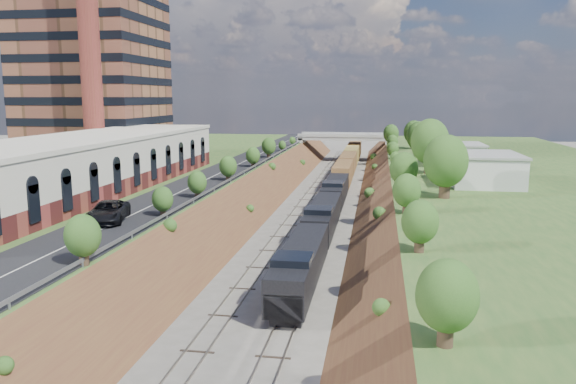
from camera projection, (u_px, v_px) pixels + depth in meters
name	position (u px, v px, depth m)	size (l,w,h in m)	color
platform_left	(126.00, 183.00, 94.83)	(44.00, 180.00, 5.00)	#305925
platform_right	(538.00, 194.00, 84.41)	(44.00, 180.00, 5.00)	#305925
embankment_left	(253.00, 202.00, 91.78)	(7.07, 180.00, 7.07)	brown
embankment_right	(389.00, 206.00, 88.30)	(7.07, 180.00, 7.07)	brown
rail_left_track	(304.00, 203.00, 90.44)	(1.58, 180.00, 0.18)	gray
rail_right_track	(336.00, 204.00, 89.62)	(1.58, 180.00, 0.18)	gray
road	(226.00, 171.00, 91.64)	(8.00, 180.00, 0.10)	black
guardrail	(250.00, 168.00, 90.72)	(0.10, 171.00, 0.70)	#99999E
commercial_building	(84.00, 164.00, 71.62)	(14.30, 62.30, 7.00)	maroon
highrise_tower	(90.00, 9.00, 103.15)	(22.00, 22.00, 53.90)	brown
smokestack	(89.00, 45.00, 87.64)	(3.20, 3.20, 40.00)	maroon
overpass	(344.00, 143.00, 149.55)	(24.50, 8.30, 7.40)	gray
white_building_near	(484.00, 170.00, 77.37)	(9.00, 12.00, 4.00)	silver
white_building_far	(458.00, 155.00, 98.90)	(8.00, 10.00, 3.60)	silver
tree_right_large	(446.00, 162.00, 66.32)	(5.25, 5.25, 7.61)	#473323
tree_left_crest	(148.00, 206.00, 51.80)	(2.45, 2.45, 3.55)	#473323
freight_train	(342.00, 175.00, 103.45)	(3.12, 125.64, 4.65)	black
suv	(108.00, 212.00, 53.86)	(3.23, 7.00, 1.94)	black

